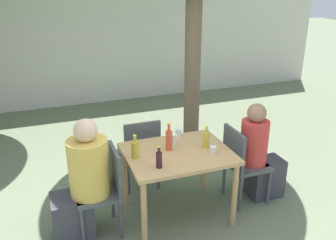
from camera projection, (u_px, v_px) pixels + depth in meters
The scene contains 15 objects.
ground_plane at pixel (177, 213), 4.23m from camera, with size 30.00×30.00×0.00m, color #667056.
cafe_building_wall at pixel (100, 34), 7.38m from camera, with size 10.00×0.08×2.80m.
dining_table_front at pixel (178, 161), 3.98m from camera, with size 1.11×0.88×0.78m.
patio_chair_0 at pixel (105, 186), 3.78m from camera, with size 0.44×0.44×0.93m.
patio_chair_1 at pixel (241, 161), 4.28m from camera, with size 0.44×0.44×0.93m.
patio_chair_2 at pixel (140, 150), 4.55m from camera, with size 0.44×0.44×0.93m.
person_seated_0 at pixel (82, 185), 3.69m from camera, with size 0.60×0.40×1.28m.
person_seated_1 at pixel (259, 157), 4.36m from camera, with size 0.56×0.31×1.20m.
wine_bottle_0 at pixel (159, 159), 3.60m from camera, with size 0.06×0.06×0.23m.
oil_cruet_1 at pixel (135, 149), 3.78m from camera, with size 0.08×0.08×0.25m.
soda_bottle_2 at pixel (169, 140), 3.94m from camera, with size 0.07×0.07×0.31m.
oil_cruet_3 at pixel (206, 139), 4.01m from camera, with size 0.07×0.07×0.25m.
drinking_glass_0 at pixel (178, 133), 4.28m from camera, with size 0.07×0.07×0.09m.
drinking_glass_1 at pixel (173, 140), 4.09m from camera, with size 0.08×0.08×0.12m.
drinking_glass_2 at pixel (213, 150), 3.89m from camera, with size 0.07×0.07×0.08m.
Camera 1 is at (-1.31, -3.29, 2.55)m, focal length 40.00 mm.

